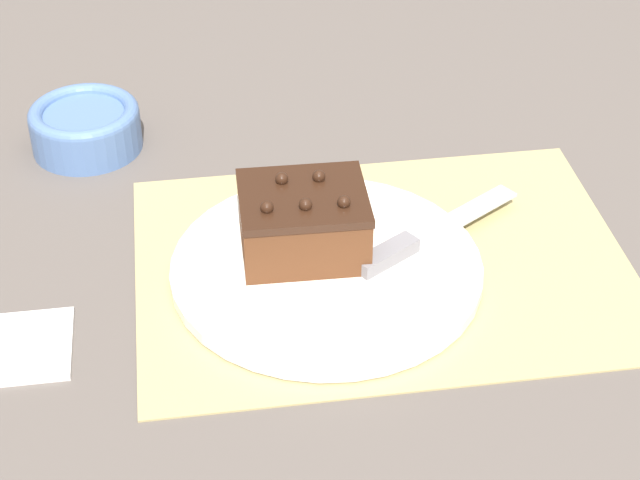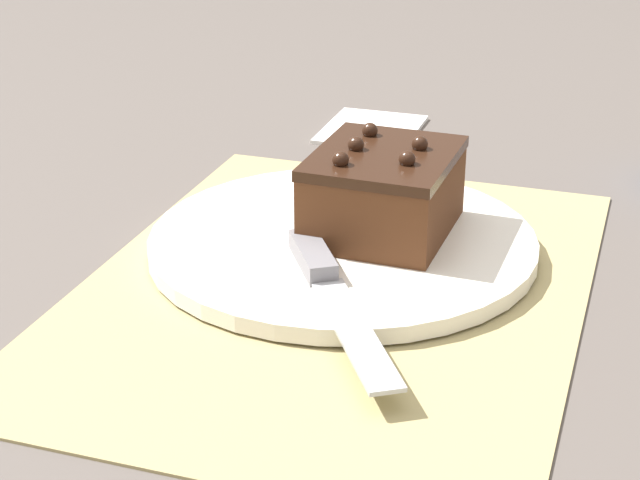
% 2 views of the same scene
% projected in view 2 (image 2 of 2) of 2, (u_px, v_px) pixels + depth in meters
% --- Properties ---
extents(ground_plane, '(3.00, 3.00, 0.00)m').
position_uv_depth(ground_plane, '(334.00, 289.00, 0.74)').
color(ground_plane, '#544C47').
extents(placemat_woven, '(0.46, 0.34, 0.00)m').
position_uv_depth(placemat_woven, '(334.00, 286.00, 0.74)').
color(placemat_woven, tan).
rests_on(placemat_woven, ground_plane).
extents(cake_plate, '(0.29, 0.29, 0.01)m').
position_uv_depth(cake_plate, '(342.00, 243.00, 0.79)').
color(cake_plate, white).
rests_on(cake_plate, placemat_woven).
extents(chocolate_cake, '(0.12, 0.10, 0.07)m').
position_uv_depth(chocolate_cake, '(383.00, 192.00, 0.78)').
color(chocolate_cake, '#512D19').
rests_on(chocolate_cake, cake_plate).
extents(serving_knife, '(0.19, 0.13, 0.01)m').
position_uv_depth(serving_knife, '(327.00, 278.00, 0.71)').
color(serving_knife, slate).
rests_on(serving_knife, cake_plate).
extents(folded_napkin, '(0.11, 0.09, 0.01)m').
position_uv_depth(folded_napkin, '(371.00, 128.00, 1.06)').
color(folded_napkin, white).
rests_on(folded_napkin, ground_plane).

